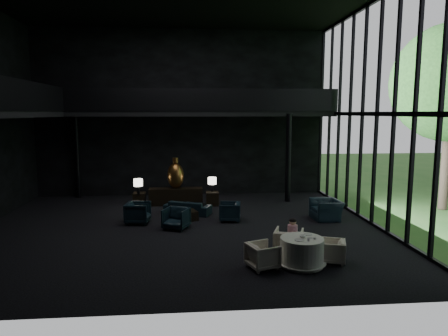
{
  "coord_description": "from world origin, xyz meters",
  "views": [
    {
      "loc": [
        0.36,
        -13.67,
        4.04
      ],
      "look_at": [
        1.57,
        0.5,
        2.07
      ],
      "focal_mm": 32.0,
      "sensor_mm": 36.0,
      "label": 1
    }
  ],
  "objects": [
    {
      "name": "column_nw",
      "position": [
        -5.0,
        5.7,
        2.0
      ],
      "size": [
        0.24,
        0.24,
        4.0
      ],
      "primitive_type": "cylinder",
      "color": "black",
      "rests_on": "floor"
    },
    {
      "name": "saucer",
      "position": [
        3.51,
        -3.73,
        0.76
      ],
      "size": [
        0.18,
        0.18,
        0.01
      ],
      "primitive_type": "cylinder",
      "rotation": [
        0.0,
        0.0,
        0.18
      ],
      "color": "white",
      "rests_on": "dining_table"
    },
    {
      "name": "cereal_bowl",
      "position": [
        3.31,
        -3.66,
        0.79
      ],
      "size": [
        0.17,
        0.17,
        0.09
      ],
      "primitive_type": "ellipsoid",
      "color": "white",
      "rests_on": "dining_table"
    },
    {
      "name": "coffee_cup",
      "position": [
        3.59,
        -3.82,
        0.79
      ],
      "size": [
        0.07,
        0.07,
        0.05
      ],
      "primitive_type": "cylinder",
      "rotation": [
        0.0,
        0.0,
        -0.02
      ],
      "color": "white",
      "rests_on": "saucer"
    },
    {
      "name": "child",
      "position": [
        3.26,
        -2.82,
        0.75
      ],
      "size": [
        0.29,
        0.29,
        0.61
      ],
      "rotation": [
        0.0,
        0.0,
        3.14
      ],
      "color": "pink",
      "rests_on": "dining_chair_north"
    },
    {
      "name": "table_lamp_left",
      "position": [
        -1.88,
        3.49,
        1.04
      ],
      "size": [
        0.39,
        0.39,
        0.65
      ],
      "color": "black",
      "rests_on": "side_table_left"
    },
    {
      "name": "floor",
      "position": [
        0.0,
        0.0,
        0.0
      ],
      "size": [
        14.0,
        12.0,
        0.02
      ],
      "primitive_type": "cube",
      "color": "black",
      "rests_on": "ground"
    },
    {
      "name": "dining_table",
      "position": [
        3.29,
        -3.69,
        0.33
      ],
      "size": [
        1.3,
        1.3,
        0.75
      ],
      "color": "white",
      "rests_on": "floor"
    },
    {
      "name": "column_ne",
      "position": [
        4.8,
        4.0,
        2.0
      ],
      "size": [
        0.24,
        0.24,
        4.0
      ],
      "primitive_type": "cylinder",
      "color": "black",
      "rests_on": "floor"
    },
    {
      "name": "table_lamp_right",
      "position": [
        1.32,
        3.63,
        1.04
      ],
      "size": [
        0.37,
        0.37,
        0.63
      ],
      "color": "black",
      "rests_on": "side_table_right"
    },
    {
      "name": "side_table_right",
      "position": [
        1.32,
        3.49,
        0.3
      ],
      "size": [
        0.54,
        0.54,
        0.59
      ],
      "primitive_type": "cube",
      "color": "black",
      "rests_on": "floor"
    },
    {
      "name": "wall_back",
      "position": [
        0.0,
        6.0,
        4.0
      ],
      "size": [
        14.0,
        0.04,
        8.0
      ],
      "primitive_type": "cube",
      "color": "black",
      "rests_on": "ground"
    },
    {
      "name": "window_armchair",
      "position": [
        5.52,
        0.8,
        0.54
      ],
      "size": [
        0.86,
        1.27,
        1.08
      ],
      "primitive_type": "imported",
      "rotation": [
        0.0,
        0.0,
        -1.53
      ],
      "color": "black",
      "rests_on": "floor"
    },
    {
      "name": "sofa",
      "position": [
        0.24,
        2.06,
        0.32
      ],
      "size": [
        1.69,
        1.06,
        0.64
      ],
      "primitive_type": "imported",
      "rotation": [
        0.0,
        0.0,
        2.75
      ],
      "color": "black",
      "rests_on": "floor"
    },
    {
      "name": "dining_chair_north",
      "position": [
        3.15,
        -2.82,
        0.42
      ],
      "size": [
        1.03,
        1.0,
        0.83
      ],
      "primitive_type": "imported",
      "rotation": [
        0.0,
        0.0,
        2.77
      ],
      "color": "beige",
      "rests_on": "floor"
    },
    {
      "name": "railing_back",
      "position": [
        1.0,
        4.0,
        4.6
      ],
      "size": [
        12.0,
        0.06,
        1.0
      ],
      "primitive_type": "cube",
      "color": "black",
      "rests_on": "mezzanine_back"
    },
    {
      "name": "plate_a",
      "position": [
        3.17,
        -3.87,
        0.76
      ],
      "size": [
        0.29,
        0.29,
        0.02
      ],
      "primitive_type": "cylinder",
      "rotation": [
        0.0,
        0.0,
        0.14
      ],
      "color": "white",
      "rests_on": "dining_table"
    },
    {
      "name": "lounge_armchair_east",
      "position": [
        1.82,
        0.86,
        0.39
      ],
      "size": [
        0.82,
        0.86,
        0.78
      ],
      "primitive_type": "imported",
      "rotation": [
        0.0,
        0.0,
        -1.72
      ],
      "color": "black",
      "rests_on": "floor"
    },
    {
      "name": "wall_front",
      "position": [
        0.0,
        -6.0,
        4.0
      ],
      "size": [
        14.0,
        0.04,
        8.0
      ],
      "primitive_type": "cube",
      "color": "black",
      "rests_on": "ground"
    },
    {
      "name": "lounge_armchair_south",
      "position": [
        -0.15,
        0.0,
        0.43
      ],
      "size": [
        1.08,
        1.05,
        0.86
      ],
      "primitive_type": "imported",
      "rotation": [
        0.0,
        0.0,
        -0.4
      ],
      "color": "#182B3F",
      "rests_on": "floor"
    },
    {
      "name": "console",
      "position": [
        -0.28,
        3.72,
        0.37
      ],
      "size": [
        2.34,
        0.53,
        0.75
      ],
      "primitive_type": "cube",
      "color": "black",
      "rests_on": "floor"
    },
    {
      "name": "coffee_table",
      "position": [
        0.15,
        1.19,
        0.18
      ],
      "size": [
        1.02,
        1.02,
        0.35
      ],
      "primitive_type": "cube",
      "rotation": [
        0.0,
        0.0,
        0.34
      ],
      "color": "black",
      "rests_on": "floor"
    },
    {
      "name": "bronze_urn",
      "position": [
        -0.28,
        3.75,
        1.32
      ],
      "size": [
        0.72,
        0.72,
        1.35
      ],
      "color": "#AE8A35",
      "rests_on": "console"
    },
    {
      "name": "mezzanine_back",
      "position": [
        1.0,
        5.0,
        4.0
      ],
      "size": [
        12.0,
        2.0,
        0.25
      ],
      "primitive_type": "cube",
      "color": "black",
      "rests_on": "wall_back"
    },
    {
      "name": "dining_chair_east",
      "position": [
        4.18,
        -3.54,
        0.3
      ],
      "size": [
        0.72,
        0.74,
        0.61
      ],
      "primitive_type": "imported",
      "rotation": [
        0.0,
        0.0,
        -1.91
      ],
      "color": "beige",
      "rests_on": "floor"
    },
    {
      "name": "lounge_armchair_west",
      "position": [
        -1.58,
        0.84,
        0.47
      ],
      "size": [
        0.96,
        1.01,
        0.95
      ],
      "primitive_type": "imported",
      "rotation": [
        0.0,
        0.0,
        1.46
      ],
      "color": "#182B37",
      "rests_on": "floor"
    },
    {
      "name": "cream_pot",
      "position": [
        3.38,
        -3.95,
        0.78
      ],
      "size": [
        0.07,
        0.07,
        0.07
      ],
      "primitive_type": "cylinder",
      "rotation": [
        0.0,
        0.0,
        -0.18
      ],
      "color": "#99999E",
      "rests_on": "dining_table"
    },
    {
      "name": "side_table_left",
      "position": [
        -1.88,
        3.74,
        0.28
      ],
      "size": [
        0.52,
        0.52,
        0.57
      ],
      "primitive_type": "cube",
      "color": "black",
      "rests_on": "floor"
    },
    {
      "name": "dining_chair_west",
      "position": [
        2.22,
        -3.8,
        0.35
      ],
      "size": [
        0.84,
        0.87,
        0.71
      ],
      "primitive_type": "imported",
      "rotation": [
        0.0,
        0.0,
        1.92
      ],
      "color": "silver",
      "rests_on": "floor"
    },
    {
      "name": "plate_b",
      "position": [
        3.53,
        -3.42,
        0.76
      ],
      "size": [
        0.3,
        0.3,
        0.02
      ],
      "primitive_type": "cylinder",
      "rotation": [
        0.0,
        0.0,
        -0.38
      ],
      "color": "white",
      "rests_on": "dining_table"
    },
    {
      "name": "railing_left",
      "position": [
        -5.0,
        0.0,
        4.6
      ],
      "size": [
        0.06,
        12.0,
        1.0
      ],
      "primitive_type": "cube",
      "color": "black",
      "rests_on": "mezzanine_left"
    },
    {
      "name": "curtain_wall",
      "position": [
        6.95,
        0.0,
        4.0
      ],
      "size": [
        0.2,
        12.0,
        8.0
      ],
      "primitive_type": null,
      "color": "black",
      "rests_on": "ground"
    }
  ]
}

